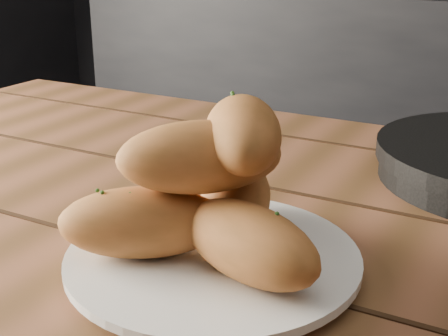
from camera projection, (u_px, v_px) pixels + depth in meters
table at (342, 331)px, 0.63m from camera, size 1.64×0.86×0.75m
plate at (213, 261)px, 0.55m from camera, size 0.26×0.26×0.02m
bread_rolls at (213, 192)px, 0.53m from camera, size 0.25×0.22×0.13m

